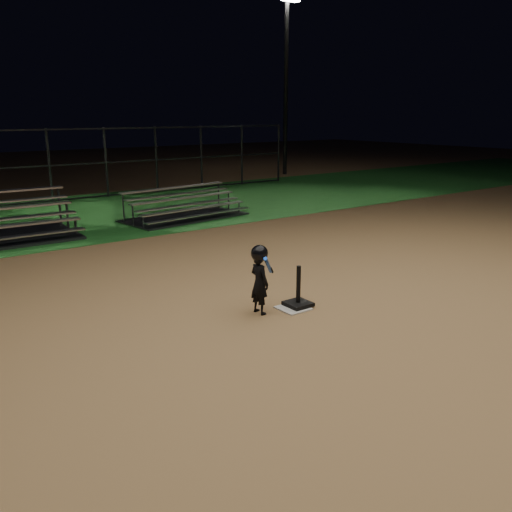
{
  "coord_description": "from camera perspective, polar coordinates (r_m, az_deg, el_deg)",
  "views": [
    {
      "loc": [
        -5.15,
        -6.06,
        3.0
      ],
      "look_at": [
        0.0,
        1.0,
        0.65
      ],
      "focal_mm": 37.52,
      "sensor_mm": 36.0,
      "label": 1
    }
  ],
  "objects": [
    {
      "name": "child_batter",
      "position": [
        8.13,
        0.39,
        -2.3
      ],
      "size": [
        0.45,
        0.53,
        1.09
      ],
      "rotation": [
        0.0,
        0.0,
        1.65
      ],
      "color": "black",
      "rests_on": "ground"
    },
    {
      "name": "grass_strip",
      "position": [
        17.13,
        -18.08,
        4.23
      ],
      "size": [
        60.0,
        8.0,
        0.01
      ],
      "primitive_type": "cube",
      "color": "#1D5A20",
      "rests_on": "ground"
    },
    {
      "name": "light_pole_right",
      "position": [
        27.19,
        3.31,
        19.11
      ],
      "size": [
        0.9,
        0.53,
        8.3
      ],
      "color": "#2D2D30",
      "rests_on": "ground"
    },
    {
      "name": "bleacher_right",
      "position": [
        15.81,
        -7.57,
        4.63
      ],
      "size": [
        3.75,
        2.18,
        0.87
      ],
      "rotation": [
        0.0,
        0.0,
        0.13
      ],
      "color": "silver",
      "rests_on": "ground"
    },
    {
      "name": "batting_tee",
      "position": [
        8.54,
        4.52,
        -4.58
      ],
      "size": [
        0.38,
        0.38,
        0.66
      ],
      "color": "black",
      "rests_on": "home_plate"
    },
    {
      "name": "backstop_fence",
      "position": [
        19.82,
        -21.16,
        8.98
      ],
      "size": [
        20.08,
        0.08,
        2.5
      ],
      "color": "#38383D",
      "rests_on": "ground"
    },
    {
      "name": "home_plate",
      "position": [
        8.5,
        3.99,
        -5.58
      ],
      "size": [
        0.45,
        0.45,
        0.02
      ],
      "primitive_type": "cube",
      "color": "beige",
      "rests_on": "ground"
    },
    {
      "name": "ground",
      "position": [
        8.5,
        3.99,
        -5.65
      ],
      "size": [
        80.0,
        80.0,
        0.0
      ],
      "primitive_type": "plane",
      "color": "#9F7648",
      "rests_on": "ground"
    }
  ]
}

